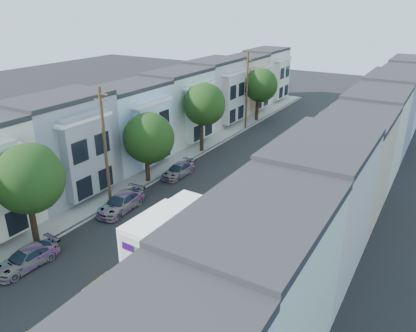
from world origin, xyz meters
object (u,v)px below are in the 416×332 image
tree_b (28,179)px  tree_c (148,138)px  parked_right_d (331,133)px  tree_e (260,85)px  utility_pole_far (247,91)px  parked_right_c (305,159)px  parked_left_d (179,170)px  tree_far_r (354,108)px  parked_right_b (186,273)px  fedex_truck (169,231)px  lead_sedan (223,202)px  tree_d (204,104)px  parked_left_b (27,258)px  utility_pole_near (105,148)px  parked_left_c (121,203)px

tree_b → tree_c: tree_b is taller
parked_right_d → tree_e: bearing=169.5°
tree_c → parked_right_d: tree_c is taller
utility_pole_far → parked_right_c: bearing=-38.0°
parked_left_d → parked_right_d: 21.80m
tree_far_r → parked_right_b: tree_far_r is taller
fedex_truck → lead_sedan: fedex_truck is taller
tree_c → tree_d: size_ratio=0.86×
tree_d → parked_left_b: size_ratio=1.90×
lead_sedan → utility_pole_near: bearing=-146.8°
tree_c → parked_left_c: bearing=-76.0°
tree_b → parked_left_c: size_ratio=1.63×
tree_far_r → utility_pole_far: (-13.19, -3.31, 1.28)m
tree_c → tree_e: bearing=90.0°
utility_pole_far → tree_d: bearing=-90.0°
parked_left_d → parked_right_d: (9.80, 19.48, 0.13)m
tree_c → parked_left_c: (1.40, -5.64, -3.78)m
tree_d → parked_left_c: bearing=-84.8°
fedex_truck → parked_left_d: 13.56m
utility_pole_far → fedex_truck: bearing=-73.6°
parked_right_c → parked_right_d: 10.32m
tree_e → parked_left_b: size_ratio=1.80×
utility_pole_near → tree_e: bearing=90.0°
tree_far_r → lead_sedan: size_ratio=1.23×
tree_b → parked_left_b: size_ratio=1.81×
tree_b → parked_left_c: tree_b is taller
tree_d → utility_pole_far: 10.83m
tree_d → tree_far_r: tree_d is taller
fedex_truck → parked_left_b: (-7.21, -5.89, -1.26)m
tree_b → parked_right_c: (11.20, 24.43, -4.49)m
tree_e → parked_right_d: bearing=-13.5°
tree_c → parked_left_b: size_ratio=1.63×
tree_c → utility_pole_far: size_ratio=0.68×
tree_c → tree_e: (-0.00, 24.84, 0.71)m
tree_c → parked_left_d: (1.40, 2.68, -3.87)m
fedex_truck → lead_sedan: size_ratio=1.61×
utility_pole_far → lead_sedan: 23.79m
parked_left_c → parked_right_c: parked_right_c is taller
tree_d → parked_right_c: 12.40m
tree_c → tree_e: size_ratio=0.91×
parked_left_c → parked_right_d: bearing=66.7°
tree_e → lead_sedan: bearing=-71.7°
tree_d → lead_sedan: 14.73m
utility_pole_far → parked_left_b: 35.53m
utility_pole_near → parked_right_c: 21.05m
tree_e → utility_pole_near: 30.25m
tree_c → parked_right_c: size_ratio=1.64×
tree_e → parked_right_b: tree_e is taller
fedex_truck → tree_c: bearing=136.5°
tree_e → parked_left_d: (1.40, -22.16, -4.57)m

